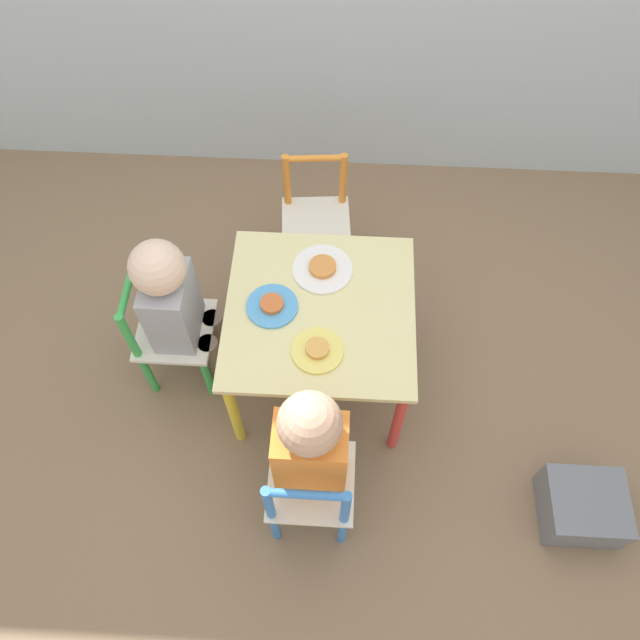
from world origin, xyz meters
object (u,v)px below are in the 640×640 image
object	(u,v)px
chair_green	(170,331)
plate_left	(272,306)
chair_orange	(316,221)
child_front	(310,448)
child_left	(176,303)
plate_back	(322,269)
kids_table	(320,319)
plate_front	(317,350)
chair_blue	(310,490)
storage_bin	(582,507)

from	to	relation	value
chair_green	plate_left	size ratio (longest dim) A/B	3.12
chair_green	chair_orange	size ratio (longest dim) A/B	1.00
child_front	child_left	size ratio (longest dim) A/B	1.06
chair_orange	plate_back	size ratio (longest dim) A/B	2.58
child_front	plate_left	distance (m)	0.49
plate_back	child_left	bearing A→B (deg)	-162.06
chair_green	kids_table	bearing A→B (deg)	-90.00
chair_green	plate_front	bearing A→B (deg)	-106.21
chair_blue	plate_back	distance (m)	0.71
plate_back	chair_blue	bearing A→B (deg)	-90.28
chair_orange	plate_front	size ratio (longest dim) A/B	3.20
chair_orange	storage_bin	size ratio (longest dim) A/B	2.06
chair_blue	child_front	world-z (taller)	child_front
plate_left	chair_orange	bearing A→B (deg)	78.27
chair_blue	plate_back	world-z (taller)	chair_blue
chair_orange	storage_bin	distance (m)	1.37
chair_green	plate_back	distance (m)	0.58
plate_back	plate_left	bearing A→B (deg)	-135.00
plate_front	plate_back	bearing A→B (deg)	90.00
chair_orange	storage_bin	bearing A→B (deg)	-52.18
storage_bin	plate_front	bearing A→B (deg)	159.51
chair_green	chair_orange	world-z (taller)	same
plate_left	storage_bin	bearing A→B (deg)	-25.00
kids_table	plate_back	xyz separation A→B (m)	(0.00, 0.15, 0.07)
kids_table	plate_front	bearing A→B (deg)	-90.00
kids_table	child_front	world-z (taller)	child_front
chair_orange	chair_green	bearing A→B (deg)	-137.57
chair_blue	child_front	bearing A→B (deg)	-90.00
chair_orange	kids_table	bearing A→B (deg)	-90.00
child_left	plate_left	distance (m)	0.31
chair_blue	chair_orange	world-z (taller)	same
chair_orange	storage_bin	world-z (taller)	chair_orange
child_front	plate_back	distance (m)	0.62
kids_table	child_left	bearing A→B (deg)	179.69
chair_orange	chair_blue	bearing A→B (deg)	-92.59
kids_table	plate_front	world-z (taller)	plate_front
child_front	chair_green	bearing A→B (deg)	-41.52
chair_blue	chair_orange	size ratio (longest dim) A/B	1.00
chair_green	storage_bin	world-z (taller)	chair_green
plate_left	chair_green	bearing A→B (deg)	179.56
plate_front	plate_left	bearing A→B (deg)	135.00
chair_blue	child_front	xyz separation A→B (m)	(0.00, 0.06, 0.21)
child_front	plate_front	distance (m)	0.31
kids_table	plate_back	bearing A→B (deg)	90.00
kids_table	child_front	size ratio (longest dim) A/B	0.79
plate_front	plate_left	xyz separation A→B (m)	(-0.15, 0.15, -0.00)
kids_table	child_left	distance (m)	0.47
kids_table	child_left	size ratio (longest dim) A/B	0.84
chair_green	plate_front	world-z (taller)	chair_green
kids_table	chair_green	world-z (taller)	chair_green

